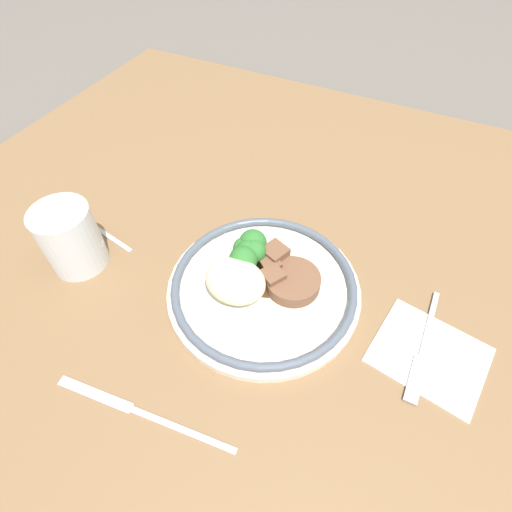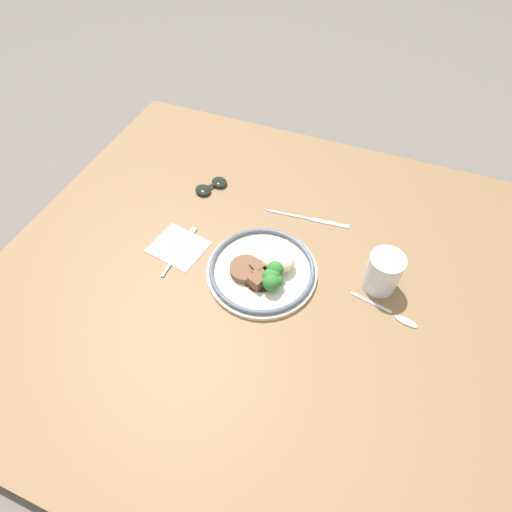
# 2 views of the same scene
# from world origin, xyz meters

# --- Properties ---
(ground_plane) EXTENTS (8.00, 8.00, 0.00)m
(ground_plane) POSITION_xyz_m (0.00, 0.00, 0.00)
(ground_plane) COLOR #5B5651
(dining_table) EXTENTS (1.26, 1.16, 0.04)m
(dining_table) POSITION_xyz_m (0.00, 0.00, 0.02)
(dining_table) COLOR brown
(dining_table) RESTS_ON ground
(napkin) EXTENTS (0.15, 0.13, 0.00)m
(napkin) POSITION_xyz_m (-0.22, 0.01, 0.04)
(napkin) COLOR silver
(napkin) RESTS_ON dining_table
(plate) EXTENTS (0.27, 0.27, 0.06)m
(plate) POSITION_xyz_m (0.01, 0.01, 0.06)
(plate) COLOR silver
(plate) RESTS_ON dining_table
(juice_glass) EXTENTS (0.08, 0.08, 0.10)m
(juice_glass) POSITION_xyz_m (0.28, 0.08, 0.08)
(juice_glass) COLOR #F4AD19
(juice_glass) RESTS_ON dining_table
(fork) EXTENTS (0.02, 0.17, 0.00)m
(fork) POSITION_xyz_m (-0.21, 0.01, 0.04)
(fork) COLOR #B7B7BC
(fork) RESTS_ON napkin
(knife) EXTENTS (0.23, 0.03, 0.00)m
(knife) POSITION_xyz_m (0.07, 0.22, 0.04)
(knife) COLOR #B7B7BC
(knife) RESTS_ON dining_table
(spoon) EXTENTS (0.16, 0.04, 0.01)m
(spoon) POSITION_xyz_m (0.33, 0.01, 0.04)
(spoon) COLOR #B7B7BC
(spoon) RESTS_ON dining_table
(sunglasses) EXTENTS (0.09, 0.11, 0.01)m
(sunglasses) POSITION_xyz_m (-0.23, 0.24, 0.05)
(sunglasses) COLOR black
(sunglasses) RESTS_ON dining_table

